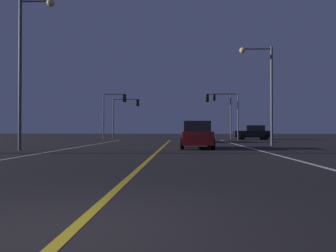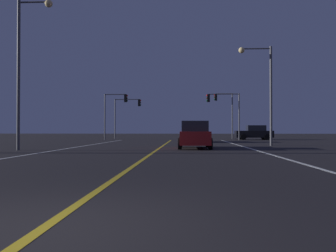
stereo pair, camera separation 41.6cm
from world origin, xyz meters
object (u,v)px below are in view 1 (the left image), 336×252
(car_ahead_far, at_px, (198,133))
(street_lamp_left_mid, at_px, (28,55))
(car_crossing_side, at_px, (253,133))
(traffic_light_far_left, at_px, (126,109))
(street_lamp_right_far, at_px, (263,82))
(traffic_light_far_right, at_px, (222,106))
(car_lead_same_lane, at_px, (197,135))
(traffic_light_near_left, at_px, (115,106))
(traffic_light_near_right, at_px, (222,105))

(car_ahead_far, height_order, street_lamp_left_mid, street_lamp_left_mid)
(car_crossing_side, height_order, traffic_light_far_left, traffic_light_far_left)
(street_lamp_right_far, bearing_deg, traffic_light_far_left, -55.12)
(car_ahead_far, xyz_separation_m, street_lamp_left_mid, (-10.26, -13.33, 4.57))
(traffic_light_far_left, xyz_separation_m, street_lamp_left_mid, (-1.42, -25.08, 1.46))
(traffic_light_far_right, distance_m, street_lamp_left_mid, 28.77)
(traffic_light_far_right, bearing_deg, car_lead_same_lane, 78.91)
(street_lamp_left_mid, distance_m, street_lamp_right_far, 15.90)
(car_crossing_side, xyz_separation_m, traffic_light_far_left, (-15.74, 3.78, 3.11))
(traffic_light_far_left, bearing_deg, car_lead_same_lane, -69.98)
(traffic_light_near_left, bearing_deg, traffic_light_near_right, 0.00)
(traffic_light_near_left, relative_size, street_lamp_right_far, 0.73)
(traffic_light_near_right, xyz_separation_m, street_lamp_right_far, (1.37, -13.51, 0.70))
(car_ahead_far, relative_size, traffic_light_far_right, 0.73)
(car_ahead_far, distance_m, street_lamp_left_mid, 17.43)
(traffic_light_far_left, bearing_deg, car_ahead_far, -53.07)
(traffic_light_near_left, height_order, traffic_light_far_right, traffic_light_far_right)
(traffic_light_far_right, xyz_separation_m, traffic_light_far_left, (-12.63, 0.00, -0.40))
(car_lead_same_lane, relative_size, traffic_light_near_left, 0.81)
(street_lamp_left_mid, relative_size, street_lamp_right_far, 1.19)
(traffic_light_near_left, bearing_deg, car_lead_same_lane, -63.11)
(traffic_light_near_right, height_order, street_lamp_left_mid, street_lamp_left_mid)
(car_ahead_far, height_order, traffic_light_far_left, traffic_light_far_left)
(traffic_light_near_right, height_order, traffic_light_far_right, traffic_light_far_right)
(car_ahead_far, bearing_deg, street_lamp_right_far, -148.68)
(traffic_light_near_right, bearing_deg, street_lamp_left_mid, 55.79)
(car_crossing_side, distance_m, street_lamp_right_far, 15.91)
(car_crossing_side, height_order, traffic_light_near_left, traffic_light_near_left)
(street_lamp_left_mid, bearing_deg, traffic_light_near_right, 55.79)
(traffic_light_far_right, bearing_deg, street_lamp_left_mid, 60.73)
(car_lead_same_lane, relative_size, street_lamp_right_far, 0.59)
(car_lead_same_lane, distance_m, traffic_light_far_right, 23.24)
(car_crossing_side, distance_m, traffic_light_far_right, 6.02)
(car_ahead_far, relative_size, street_lamp_left_mid, 0.50)
(car_ahead_far, bearing_deg, car_lead_same_lane, 176.70)
(street_lamp_right_far, bearing_deg, street_lamp_left_mid, 22.45)
(car_crossing_side, bearing_deg, traffic_light_far_left, -13.52)
(traffic_light_far_left, distance_m, street_lamp_right_far, 23.19)
(traffic_light_near_right, relative_size, traffic_light_far_right, 0.89)
(street_lamp_left_mid, bearing_deg, car_lead_same_lane, 14.74)
(street_lamp_right_far, bearing_deg, traffic_light_far_right, -88.14)
(traffic_light_far_right, xyz_separation_m, street_lamp_left_mid, (-14.06, -25.08, 1.06))
(traffic_light_far_left, bearing_deg, traffic_light_near_left, -94.46)
(car_crossing_side, relative_size, street_lamp_left_mid, 0.50)
(car_lead_same_lane, height_order, street_lamp_left_mid, street_lamp_left_mid)
(car_crossing_side, bearing_deg, car_ahead_far, 49.12)
(car_ahead_far, distance_m, traffic_light_far_right, 12.84)
(traffic_light_far_right, bearing_deg, traffic_light_near_right, 82.26)
(traffic_light_far_right, bearing_deg, traffic_light_far_left, -0.00)
(traffic_light_near_left, xyz_separation_m, traffic_light_far_right, (13.06, 5.50, 0.39))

